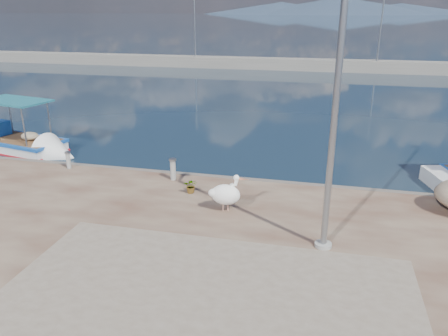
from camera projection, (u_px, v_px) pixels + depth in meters
ground at (191, 261)px, 11.60m from camera, size 1400.00×1400.00×0.00m
quay_patch at (193, 327)px, 8.47m from camera, size 9.00×7.00×0.01m
breakwater at (300, 64)px, 47.96m from camera, size 120.00×2.20×7.50m
mountains at (335, 7)px, 601.55m from camera, size 370.00×280.00×22.00m
boat_left at (20, 146)px, 20.70m from camera, size 6.11×3.07×2.81m
pelican at (226, 194)px, 13.19m from camera, size 1.24×0.72×1.17m
lamp_post at (334, 123)px, 10.25m from camera, size 0.44×0.96×7.00m
bollard_near at (173, 168)px, 15.66m from camera, size 0.26×0.26×0.80m
bollard_far at (68, 159)px, 16.82m from camera, size 0.22×0.22×0.67m
potted_plant at (191, 186)px, 14.59m from camera, size 0.49×0.44×0.50m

